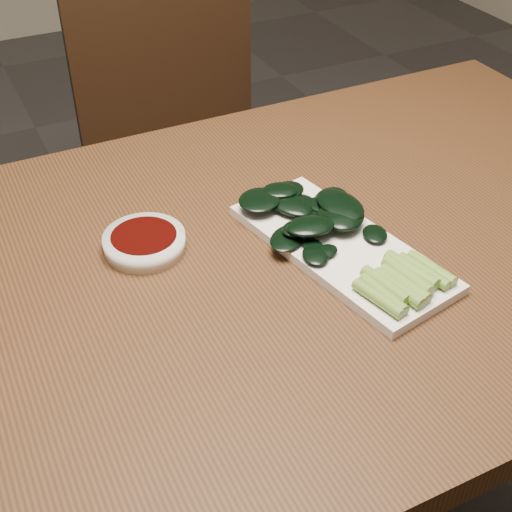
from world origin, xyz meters
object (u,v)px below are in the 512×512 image
at_px(table, 260,297).
at_px(chair_far, 184,147).
at_px(gai_lan, 334,227).
at_px(sauce_bowl, 144,242).
at_px(serving_plate, 341,248).

distance_m(table, chair_far, 0.81).
xyz_separation_m(chair_far, gai_lan, (-0.07, -0.78, 0.29)).
bearing_deg(sauce_bowl, chair_far, 65.50).
distance_m(sauce_bowl, gai_lan, 0.26).
bearing_deg(sauce_bowl, gai_lan, -22.64).
height_order(chair_far, serving_plate, chair_far).
relative_size(chair_far, serving_plate, 2.58).
bearing_deg(gai_lan, serving_plate, -92.35).
height_order(table, chair_far, chair_far).
distance_m(chair_far, sauce_bowl, 0.80).
height_order(chair_far, sauce_bowl, chair_far).
xyz_separation_m(table, gai_lan, (0.10, -0.02, 0.10)).
relative_size(sauce_bowl, gai_lan, 0.34).
bearing_deg(chair_far, table, -99.87).
distance_m(table, sauce_bowl, 0.18).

